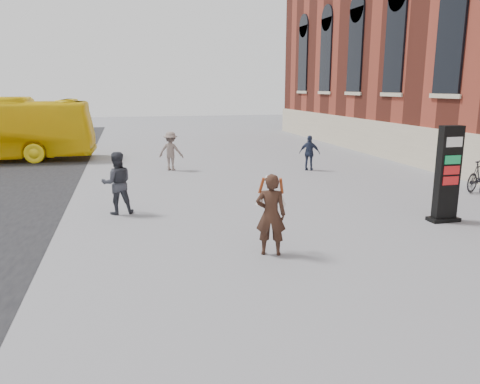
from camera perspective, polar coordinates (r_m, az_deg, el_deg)
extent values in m
plane|color=#9E9EA3|center=(9.97, 5.79, -7.95)|extent=(100.00, 100.00, 0.00)
cube|color=beige|center=(19.60, 26.60, 3.70)|extent=(0.18, 44.00, 1.80)
cube|color=black|center=(13.39, 23.98, 1.98)|extent=(0.61, 0.26, 2.54)
cube|color=black|center=(13.65, 23.52, -3.05)|extent=(0.81, 0.41, 0.10)
cube|color=white|center=(13.28, 24.32, 5.65)|extent=(0.46, 0.29, 0.25)
cube|color=#117C43|center=(13.33, 24.14, 3.70)|extent=(0.46, 0.29, 0.22)
cube|color=#A31617|center=(13.37, 24.03, 2.54)|extent=(0.46, 0.29, 0.22)
cube|color=#A31617|center=(13.42, 23.93, 1.39)|extent=(0.46, 0.29, 0.22)
imported|color=black|center=(9.87, 3.77, -2.77)|extent=(0.74, 0.60, 1.75)
cylinder|color=white|center=(9.69, 3.84, 1.78)|extent=(0.25, 0.25, 0.06)
cone|color=white|center=(10.04, 5.03, -0.67)|extent=(0.29, 0.25, 0.43)
cylinder|color=#983B18|center=(9.99, 5.06, 0.77)|extent=(0.17, 0.13, 0.36)
cone|color=white|center=(10.05, 2.63, -0.62)|extent=(0.26, 0.30, 0.43)
cylinder|color=#983B18|center=(9.99, 2.65, 0.81)|extent=(0.13, 0.17, 0.36)
imported|color=#32343C|center=(13.51, -14.76, 1.06)|extent=(0.93, 0.76, 1.76)
imported|color=slate|center=(20.29, -8.42, 4.96)|extent=(1.23, 1.00, 1.66)
imported|color=#27304A|center=(20.28, 8.48, 4.73)|extent=(0.94, 0.76, 1.50)
imported|color=black|center=(18.07, 27.25, 1.79)|extent=(1.82, 1.19, 1.06)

